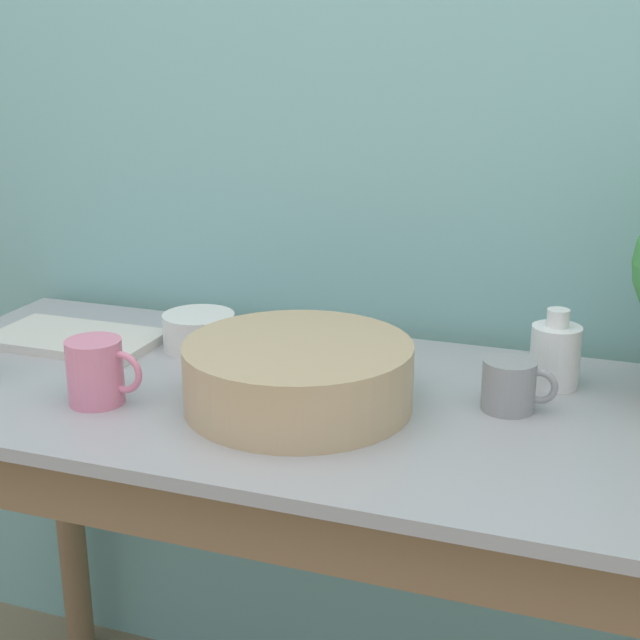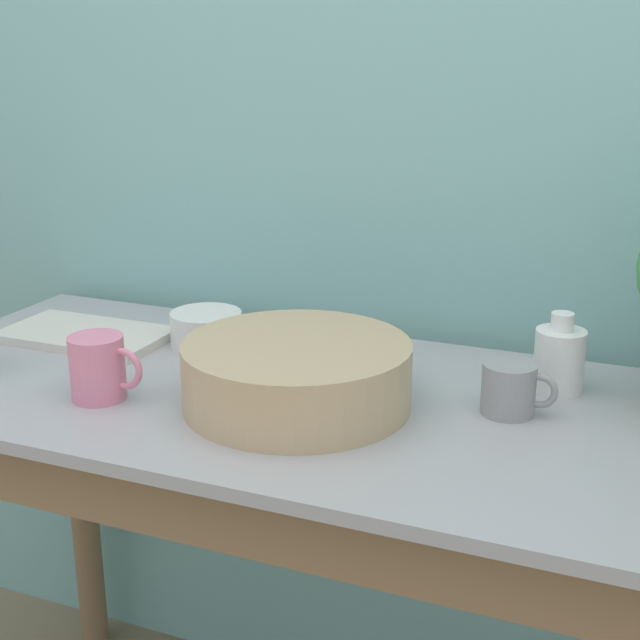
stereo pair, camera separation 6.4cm
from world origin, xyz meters
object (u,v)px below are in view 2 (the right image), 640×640
object	(u,v)px
mug_pink	(99,368)
tray_board	(86,335)
bowl_small_enamel_white	(206,329)
mug_grey	(510,389)
bowl_wash_large	(297,374)
bottle_short	(559,358)

from	to	relation	value
mug_pink	tray_board	size ratio (longest dim) A/B	0.41
mug_pink	tray_board	xyz separation A→B (m)	(-0.19, 0.22, -0.04)
tray_board	bowl_small_enamel_white	bearing A→B (deg)	12.60
bowl_small_enamel_white	mug_grey	bearing A→B (deg)	-9.46
mug_grey	tray_board	xyz separation A→B (m)	(-0.77, 0.04, -0.03)
bowl_wash_large	tray_board	xyz separation A→B (m)	(-0.47, 0.13, -0.04)
bowl_wash_large	mug_grey	world-z (taller)	bowl_wash_large
bowl_wash_large	bowl_small_enamel_white	distance (m)	0.31
bowl_wash_large	mug_grey	size ratio (longest dim) A/B	3.09
bowl_small_enamel_white	bowl_wash_large	bearing A→B (deg)	-35.53
bottle_short	tray_board	world-z (taller)	bottle_short
bottle_short	tray_board	distance (m)	0.82
bowl_wash_large	bottle_short	distance (m)	0.40
mug_grey	bowl_small_enamel_white	size ratio (longest dim) A/B	0.87
bottle_short	mug_grey	world-z (taller)	bottle_short
bottle_short	bowl_small_enamel_white	world-z (taller)	bottle_short
mug_grey	tray_board	distance (m)	0.77
mug_pink	mug_grey	world-z (taller)	mug_pink
tray_board	bowl_wash_large	bearing A→B (deg)	-15.55
mug_grey	bowl_small_enamel_white	world-z (taller)	mug_grey
bowl_wash_large	bottle_short	world-z (taller)	bottle_short
bowl_wash_large	mug_pink	world-z (taller)	same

